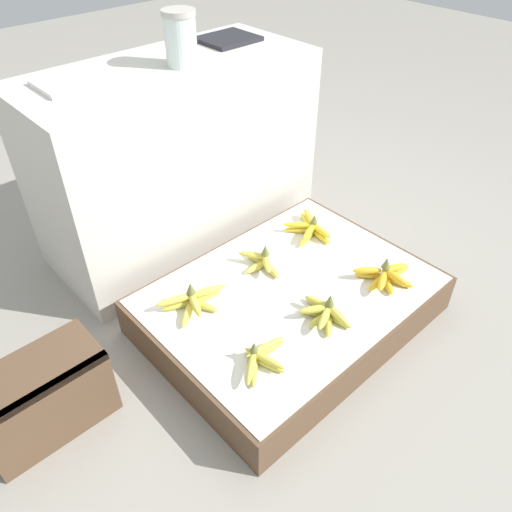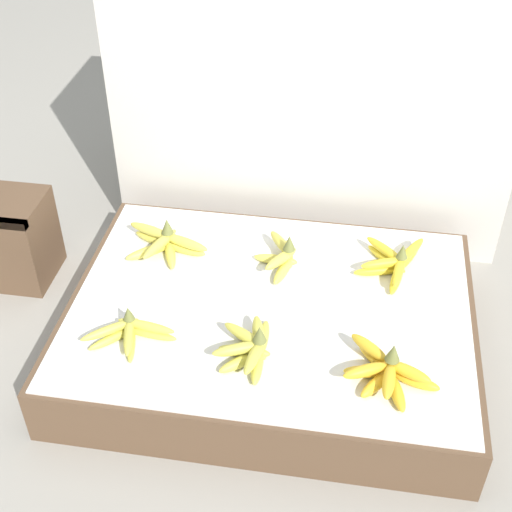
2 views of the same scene
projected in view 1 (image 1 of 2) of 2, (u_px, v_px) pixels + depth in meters
The scene contains 13 objects.
ground_plane at pixel (289, 319), 2.00m from camera, with size 10.00×10.00×0.00m, color gray.
display_platform at pixel (289, 305), 1.95m from camera, with size 1.06×0.79×0.17m.
back_vendor_table at pixel (177, 159), 2.19m from camera, with size 1.20×0.54×0.81m.
wooden_crate at pixel (43, 397), 1.55m from camera, with size 0.39×0.20×0.27m.
banana_bunch_front_left at pixel (261, 358), 1.60m from camera, with size 0.23×0.15×0.09m.
banana_bunch_front_midleft at pixel (325, 313), 1.76m from camera, with size 0.14×0.21×0.10m.
banana_bunch_front_midright at pixel (386, 276), 1.91m from camera, with size 0.23×0.21×0.10m.
banana_bunch_middle_left at pixel (193, 301), 1.80m from camera, with size 0.26×0.17×0.10m.
banana_bunch_middle_midleft at pixel (262, 261), 1.98m from camera, with size 0.13×0.20×0.10m.
banana_bunch_middle_midright at pixel (309, 228), 2.15m from camera, with size 0.20×0.24×0.10m.
glass_jar at pixel (181, 38), 1.86m from camera, with size 0.13×0.13×0.20m.
foam_tray_white at pixel (70, 82), 1.76m from camera, with size 0.22×0.20×0.02m.
foam_tray_dark at pixel (228, 39), 2.17m from camera, with size 0.24×0.21×0.02m.
Camera 1 is at (-1.04, -0.93, 1.46)m, focal length 35.00 mm.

